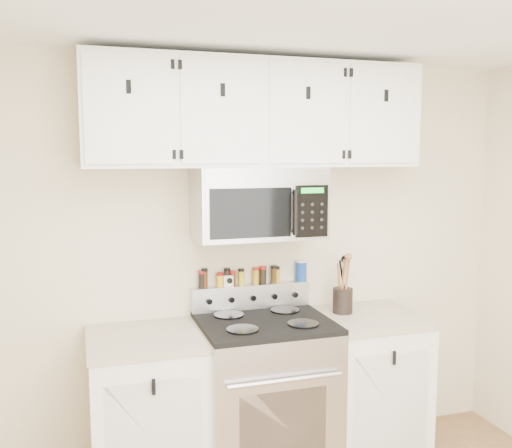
# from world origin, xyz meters

# --- Properties ---
(back_wall) EXTENTS (3.50, 0.01, 2.50)m
(back_wall) POSITION_xyz_m (0.00, 1.75, 1.25)
(back_wall) COLOR beige
(back_wall) RESTS_ON floor
(range) EXTENTS (0.76, 0.65, 1.10)m
(range) POSITION_xyz_m (0.00, 1.43, 0.49)
(range) COLOR #B7B7BA
(range) RESTS_ON floor
(base_cabinet_left) EXTENTS (0.64, 0.62, 0.92)m
(base_cabinet_left) POSITION_xyz_m (-0.69, 1.45, 0.46)
(base_cabinet_left) COLOR white
(base_cabinet_left) RESTS_ON floor
(base_cabinet_right) EXTENTS (0.64, 0.62, 0.92)m
(base_cabinet_right) POSITION_xyz_m (0.69, 1.45, 0.46)
(base_cabinet_right) COLOR white
(base_cabinet_right) RESTS_ON floor
(microwave) EXTENTS (0.76, 0.44, 0.42)m
(microwave) POSITION_xyz_m (0.00, 1.55, 1.63)
(microwave) COLOR #9E9EA3
(microwave) RESTS_ON back_wall
(upper_cabinets) EXTENTS (2.00, 0.35, 0.62)m
(upper_cabinets) POSITION_xyz_m (-0.00, 1.58, 2.15)
(upper_cabinets) COLOR white
(upper_cabinets) RESTS_ON back_wall
(utensil_crock) EXTENTS (0.13, 0.13, 0.37)m
(utensil_crock) POSITION_xyz_m (0.55, 1.53, 1.01)
(utensil_crock) COLOR black
(utensil_crock) RESTS_ON base_cabinet_right
(kitchen_timer) EXTENTS (0.07, 0.06, 0.07)m
(kitchen_timer) POSITION_xyz_m (-0.14, 1.71, 1.14)
(kitchen_timer) COLOR white
(kitchen_timer) RESTS_ON range
(salt_canister) EXTENTS (0.07, 0.07, 0.13)m
(salt_canister) POSITION_xyz_m (0.34, 1.71, 1.17)
(salt_canister) COLOR #163F97
(salt_canister) RESTS_ON range
(spice_jar_0) EXTENTS (0.04, 0.04, 0.11)m
(spice_jar_0) POSITION_xyz_m (-0.31, 1.71, 1.15)
(spice_jar_0) COLOR black
(spice_jar_0) RESTS_ON range
(spice_jar_1) EXTENTS (0.04, 0.04, 0.12)m
(spice_jar_1) POSITION_xyz_m (-0.30, 1.71, 1.16)
(spice_jar_1) COLOR #442910
(spice_jar_1) RESTS_ON range
(spice_jar_2) EXTENTS (0.04, 0.04, 0.09)m
(spice_jar_2) POSITION_xyz_m (-0.20, 1.71, 1.14)
(spice_jar_2) COLOR gold
(spice_jar_2) RESTS_ON range
(spice_jar_3) EXTENTS (0.04, 0.04, 0.11)m
(spice_jar_3) POSITION_xyz_m (-0.15, 1.71, 1.16)
(spice_jar_3) COLOR black
(spice_jar_3) RESTS_ON range
(spice_jar_4) EXTENTS (0.04, 0.04, 0.10)m
(spice_jar_4) POSITION_xyz_m (-0.12, 1.71, 1.15)
(spice_jar_4) COLOR #432110
(spice_jar_4) RESTS_ON range
(spice_jar_5) EXTENTS (0.04, 0.04, 0.10)m
(spice_jar_5) POSITION_xyz_m (-0.06, 1.71, 1.15)
(spice_jar_5) COLOR gold
(spice_jar_5) RESTS_ON range
(spice_jar_6) EXTENTS (0.04, 0.04, 0.11)m
(spice_jar_6) POSITION_xyz_m (0.03, 1.71, 1.15)
(spice_jar_6) COLOR orange
(spice_jar_6) RESTS_ON range
(spice_jar_7) EXTENTS (0.05, 0.05, 0.11)m
(spice_jar_7) POSITION_xyz_m (0.08, 1.71, 1.16)
(spice_jar_7) COLOR black
(spice_jar_7) RESTS_ON range
(spice_jar_8) EXTENTS (0.04, 0.04, 0.11)m
(spice_jar_8) POSITION_xyz_m (0.15, 1.71, 1.16)
(spice_jar_8) COLOR #3D290E
(spice_jar_8) RESTS_ON range
(spice_jar_9) EXTENTS (0.04, 0.04, 0.10)m
(spice_jar_9) POSITION_xyz_m (0.17, 1.71, 1.15)
(spice_jar_9) COLOR #C18B16
(spice_jar_9) RESTS_ON range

